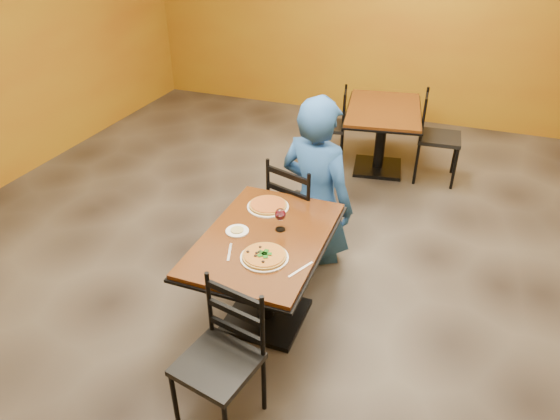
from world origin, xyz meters
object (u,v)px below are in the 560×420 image
at_px(chair_main_far, 302,210).
at_px(chair_second_right, 440,138).
at_px(side_plate, 237,231).
at_px(diner, 317,180).
at_px(chair_main_near, 217,365).
at_px(wine_glass, 280,219).
at_px(pizza_main, 264,256).
at_px(chair_second_left, 327,126).
at_px(pizza_far, 268,205).
at_px(table_main, 265,259).
at_px(plate_far, 268,207).
at_px(table_second, 382,125).
at_px(plate_main, 264,258).

height_order(chair_main_far, chair_second_right, chair_second_right).
bearing_deg(side_plate, diner, 74.09).
relative_size(chair_main_near, wine_glass, 5.05).
relative_size(pizza_main, wine_glass, 1.58).
height_order(chair_second_left, wine_glass, wine_glass).
xyz_separation_m(chair_main_near, wine_glass, (0.00, 0.99, 0.39)).
height_order(chair_second_left, pizza_far, chair_second_left).
height_order(table_main, pizza_main, pizza_main).
bearing_deg(chair_main_near, diner, 100.91).
bearing_deg(plate_far, wine_glass, -52.11).
bearing_deg(table_second, pizza_far, -99.65).
xyz_separation_m(diner, pizza_main, (0.01, -1.18, 0.05)).
xyz_separation_m(chair_main_far, side_plate, (-0.20, -0.83, 0.27)).
bearing_deg(plate_far, side_plate, -101.65).
relative_size(chair_second_right, plate_main, 3.16).
xyz_separation_m(diner, pizza_far, (-0.20, -0.59, 0.05)).
bearing_deg(diner, chair_main_near, 106.16).
distance_m(chair_second_left, wine_glass, 2.71).
relative_size(table_main, wine_glass, 6.83).
xyz_separation_m(plate_main, wine_glass, (-0.02, 0.34, 0.08)).
bearing_deg(diner, plate_main, 107.12).
distance_m(table_second, pizza_main, 3.01).
bearing_deg(table_main, plate_main, -68.37).
height_order(chair_main_near, chair_second_left, chair_main_near).
xyz_separation_m(diner, plate_main, (0.01, -1.18, 0.03)).
relative_size(chair_main_near, pizza_main, 3.20).
distance_m(diner, pizza_far, 0.63).
relative_size(plate_main, pizza_far, 1.11).
bearing_deg(chair_main_far, pizza_main, 113.07).
height_order(table_second, chair_second_left, chair_second_left).
bearing_deg(table_main, table_second, 84.05).
bearing_deg(chair_main_far, chair_main_near, 110.31).
xyz_separation_m(plate_main, plate_far, (-0.21, 0.59, 0.00)).
height_order(plate_main, side_plate, same).
bearing_deg(table_main, diner, 85.32).
height_order(chair_second_right, side_plate, chair_second_right).
relative_size(diner, plate_main, 4.67).
bearing_deg(plate_main, chair_second_left, 98.31).
distance_m(chair_main_near, pizza_far, 1.29).
height_order(chair_main_near, diner, diner).
relative_size(chair_main_far, diner, 0.67).
xyz_separation_m(plate_far, pizza_far, (-0.00, -0.00, 0.02)).
height_order(chair_main_far, plate_main, chair_main_far).
height_order(chair_main_near, chair_main_far, chair_main_far).
distance_m(plate_main, pizza_main, 0.02).
xyz_separation_m(chair_second_left, pizza_far, (0.23, -2.41, 0.32)).
bearing_deg(side_plate, plate_main, -36.32).
xyz_separation_m(table_main, plate_main, (0.09, -0.23, 0.20)).
distance_m(pizza_main, wine_glass, 0.35).
relative_size(diner, side_plate, 9.05).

